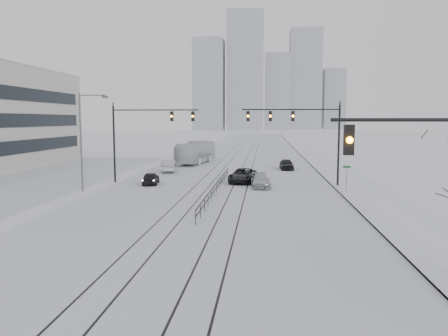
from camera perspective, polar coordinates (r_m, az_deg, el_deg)
road at (r=69.02m, az=1.76°, el=0.85°), size 22.00×260.00×0.02m
sidewalk_east at (r=69.49m, az=12.94°, el=0.79°), size 5.00×260.00×0.16m
curb at (r=69.21m, az=10.93°, el=0.79°), size 0.10×260.00×0.12m
parking_strip at (r=50.30m, az=-23.58°, el=-1.73°), size 14.00×60.00×0.03m
tram_rails at (r=49.20m, az=0.31°, el=-1.36°), size 5.30×180.00×0.01m
skyline at (r=283.22m, az=5.56°, el=11.18°), size 96.00×48.00×72.00m
traffic_mast_ne at (r=43.74m, az=10.47°, el=5.12°), size 9.60×0.37×8.00m
traffic_mast_nw at (r=46.37m, az=-10.72°, el=4.95°), size 9.10×0.37×8.00m
street_light_west at (r=41.96m, az=-17.83°, el=4.12°), size 2.73×0.25×9.00m
median_fence at (r=39.28m, az=-0.97°, el=-2.57°), size 0.06×24.00×1.00m
street_sign at (r=41.56m, az=15.73°, el=-0.81°), size 0.70×0.06×2.40m
sedan_sb_inner at (r=45.30m, az=-9.54°, el=-1.33°), size 1.97×3.88×1.27m
sedan_sb_outer at (r=55.70m, az=-7.20°, el=0.28°), size 2.25×4.89×1.55m
sedan_nb_front at (r=46.10m, az=2.47°, el=-0.99°), size 3.10×5.54×1.46m
sedan_nb_right at (r=42.91m, az=4.79°, el=-1.69°), size 2.16×4.50×1.26m
sedan_nb_far at (r=58.43m, az=8.16°, el=0.47°), size 1.90×4.22×1.41m
box_truck at (r=66.31m, az=-3.66°, el=2.03°), size 4.64×12.08×3.28m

